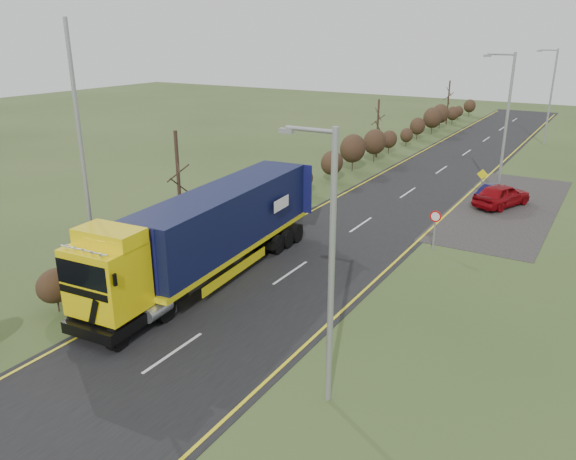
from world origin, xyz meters
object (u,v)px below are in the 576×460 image
Objects in this scene: speed_sign at (435,223)px; car_blue_sedan at (497,194)px; streetlight_near at (329,261)px; car_red_hatchback at (502,195)px; lorry at (210,230)px.

car_blue_sedan is at bearing 84.31° from speed_sign.
streetlight_near is 14.15m from speed_sign.
lorry is at bearing 85.82° from car_red_hatchback.
lorry is at bearing 148.03° from streetlight_near.
car_red_hatchback is at bearing 142.22° from car_blue_sedan.
car_red_hatchback is at bearing 81.82° from speed_sign.
car_red_hatchback is 1.12× the size of car_blue_sedan.
car_red_hatchback is 0.53× the size of streetlight_near.
lorry reaches higher than car_red_hatchback.
car_blue_sedan is at bearing -28.08° from car_red_hatchback.
car_red_hatchback is 2.07× the size of speed_sign.
streetlight_near reaches higher than lorry.
streetlight_near reaches higher than car_blue_sedan.
car_red_hatchback is 0.61m from car_blue_sedan.
streetlight_near reaches higher than speed_sign.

